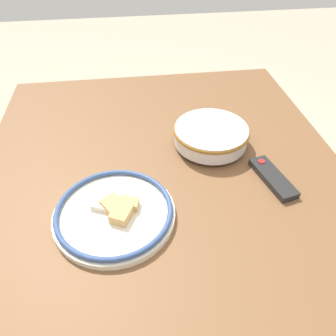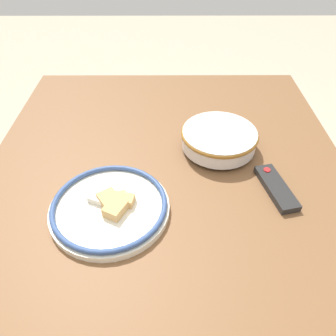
# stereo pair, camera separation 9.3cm
# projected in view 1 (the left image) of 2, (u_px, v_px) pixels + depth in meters

# --- Properties ---
(ground_plane) EXTENTS (8.00, 8.00, 0.00)m
(ground_plane) POSITION_uv_depth(u_px,v_px,m) (168.00, 311.00, 1.40)
(ground_plane) COLOR #B7A88E
(dining_table) EXTENTS (1.42, 1.09, 0.74)m
(dining_table) POSITION_uv_depth(u_px,v_px,m) (168.00, 208.00, 0.96)
(dining_table) COLOR brown
(dining_table) RESTS_ON ground_plane
(noodle_bowl) EXTENTS (0.24, 0.24, 0.07)m
(noodle_bowl) POSITION_uv_depth(u_px,v_px,m) (211.00, 135.00, 1.04)
(noodle_bowl) COLOR silver
(noodle_bowl) RESTS_ON dining_table
(food_plate) EXTENTS (0.31, 0.31, 0.04)m
(food_plate) POSITION_uv_depth(u_px,v_px,m) (115.00, 212.00, 0.83)
(food_plate) COLOR silver
(food_plate) RESTS_ON dining_table
(tv_remote) EXTENTS (0.18, 0.09, 0.02)m
(tv_remote) POSITION_uv_depth(u_px,v_px,m) (272.00, 177.00, 0.94)
(tv_remote) COLOR black
(tv_remote) RESTS_ON dining_table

